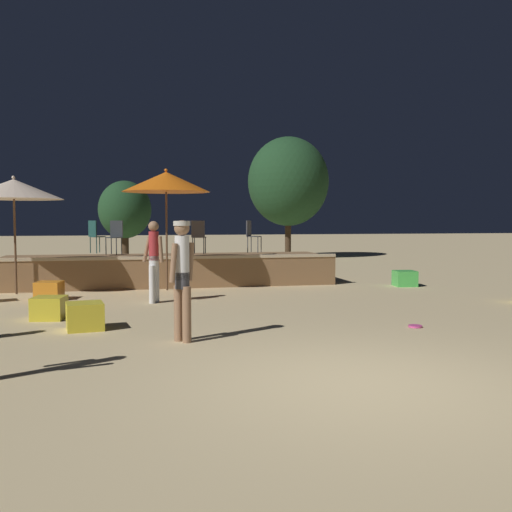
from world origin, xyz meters
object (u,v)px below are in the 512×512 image
cube_seat_3 (85,316)px  bistro_chair_3 (95,233)px  cube_seat_5 (49,308)px  bistro_chair_1 (251,233)px  patio_umbrella_1 (14,189)px  cube_seat_2 (405,278)px  background_tree_0 (288,182)px  bistro_chair_2 (115,234)px  person_2 (182,273)px  frisbee_disc (415,326)px  person_0 (154,258)px  patio_umbrella_0 (166,182)px  background_tree_1 (125,210)px  cube_seat_4 (49,291)px  bistro_chair_0 (198,234)px

cube_seat_3 → bistro_chair_3: bistro_chair_3 is taller
cube_seat_5 → bistro_chair_3: size_ratio=0.69×
cube_seat_5 → bistro_chair_1: 7.13m
patio_umbrella_1 → cube_seat_2: bearing=-2.8°
cube_seat_2 → background_tree_0: bearing=90.0°
cube_seat_2 → bistro_chair_2: 7.82m
bistro_chair_3 → person_2: bearing=154.5°
bistro_chair_3 → cube_seat_2: bearing=-144.2°
bistro_chair_2 → background_tree_0: (7.51, 9.75, 2.12)m
cube_seat_3 → frisbee_disc: cube_seat_3 is taller
cube_seat_3 → person_0: (1.21, 2.76, 0.73)m
person_2 → frisbee_disc: person_2 is taller
patio_umbrella_0 → background_tree_0: bearing=60.7°
person_2 → bistro_chair_3: person_2 is taller
cube_seat_5 → background_tree_1: size_ratio=0.18×
cube_seat_2 → cube_seat_5: cube_seat_2 is taller
patio_umbrella_1 → background_tree_0: 14.81m
person_2 → bistro_chair_3: (-1.69, 8.14, 0.39)m
patio_umbrella_0 → bistro_chair_2: 2.26m
bistro_chair_2 → frisbee_disc: size_ratio=4.00×
person_2 → bistro_chair_1: 8.00m
cube_seat_3 → person_0: size_ratio=0.37×
cube_seat_4 → cube_seat_5: size_ratio=0.99×
cube_seat_4 → person_0: person_0 is taller
cube_seat_4 → cube_seat_5: bearing=-82.4°
bistro_chair_1 → cube_seat_2: bearing=-85.5°
frisbee_disc → person_2: bearing=-175.6°
background_tree_0 → patio_umbrella_0: bearing=-119.3°
patio_umbrella_0 → cube_seat_2: patio_umbrella_0 is taller
bistro_chair_0 → bistro_chair_1: bearing=-148.4°
patio_umbrella_1 → cube_seat_2: (9.78, -0.48, -2.27)m
cube_seat_2 → background_tree_1: 12.64m
patio_umbrella_1 → background_tree_0: background_tree_0 is taller
cube_seat_2 → cube_seat_5: (-8.54, -3.31, -0.00)m
cube_seat_5 → person_2: size_ratio=0.35×
person_2 → bistro_chair_0: bearing=-47.9°
cube_seat_4 → background_tree_1: 11.10m
patio_umbrella_0 → cube_seat_3: bearing=-108.1°
patio_umbrella_1 → frisbee_disc: patio_umbrella_1 is taller
patio_umbrella_1 → cube_seat_4: bearing=-53.0°
person_0 → background_tree_0: 15.02m
patio_umbrella_0 → patio_umbrella_1: 3.56m
patio_umbrella_0 → cube_seat_4: (-2.65, -1.19, -2.50)m
cube_seat_3 → person_2: size_ratio=0.37×
bistro_chair_1 → bistro_chair_2: (-3.74, -0.06, 0.00)m
cube_seat_4 → cube_seat_5: (0.35, -2.60, -0.00)m
frisbee_disc → background_tree_1: background_tree_1 is taller
cube_seat_5 → bistro_chair_0: 5.83m
bistro_chair_0 → background_tree_1: bearing=-61.7°
patio_umbrella_1 → cube_seat_2: 10.06m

